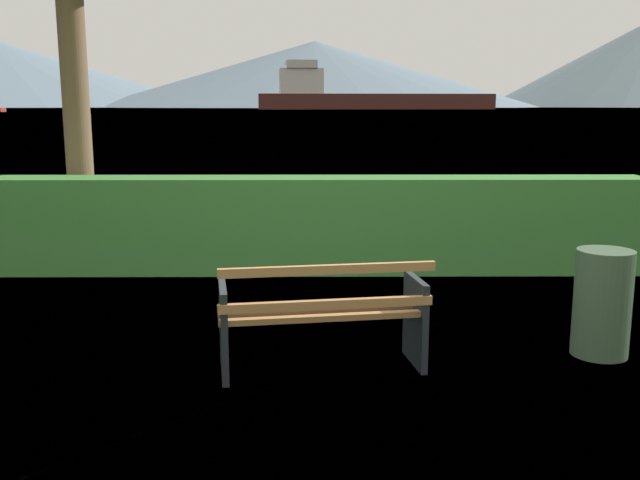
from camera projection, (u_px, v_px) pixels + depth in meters
name	position (u px, v px, depth m)	size (l,w,h in m)	color
ground_plane	(321.00, 367.00, 5.39)	(1400.00, 1400.00, 0.00)	#4C6B33
water_surface	(315.00, 109.00, 306.65)	(620.00, 620.00, 0.00)	#6B8EA3
park_bench	(322.00, 316.00, 5.25)	(1.60, 0.80, 0.87)	#A0703F
hedge_row	(319.00, 224.00, 8.42)	(7.68, 0.61, 1.12)	#387A33
trash_bin	(602.00, 303.00, 5.59)	(0.44, 0.44, 0.85)	#385138
cargo_ship_large	(358.00, 96.00, 291.25)	(97.26, 23.36, 19.26)	#471E19
distant_hills	(279.00, 70.00, 557.28)	(840.53, 374.22, 70.70)	slate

